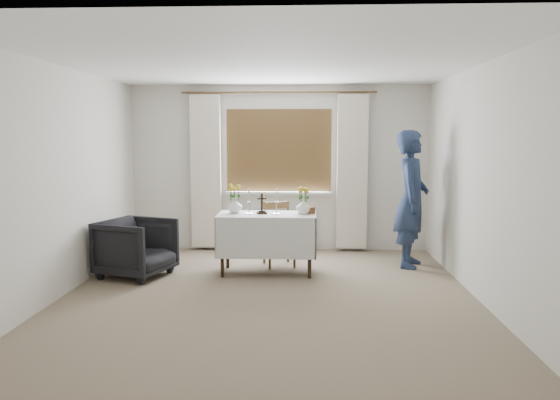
% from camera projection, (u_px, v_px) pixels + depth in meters
% --- Properties ---
extents(ground, '(5.00, 5.00, 0.00)m').
position_uv_depth(ground, '(268.00, 296.00, 5.96)').
color(ground, '#807158').
rests_on(ground, ground).
extents(altar_table, '(1.24, 0.64, 0.76)m').
position_uv_depth(altar_table, '(267.00, 243.00, 6.93)').
color(altar_table, silver).
rests_on(altar_table, ground).
extents(wooden_chair, '(0.49, 0.49, 0.85)m').
position_uv_depth(wooden_chair, '(279.00, 234.00, 7.33)').
color(wooden_chair, brown).
rests_on(wooden_chair, ground).
extents(armchair, '(1.01, 0.99, 0.73)m').
position_uv_depth(armchair, '(136.00, 248.00, 6.76)').
color(armchair, black).
rests_on(armchair, ground).
extents(person, '(0.61, 0.76, 1.82)m').
position_uv_depth(person, '(411.00, 199.00, 7.24)').
color(person, navy).
rests_on(person, ground).
extents(radiator, '(1.10, 0.10, 0.60)m').
position_uv_depth(radiator, '(279.00, 231.00, 8.32)').
color(radiator, silver).
rests_on(radiator, ground).
extents(wooden_cross, '(0.14, 0.12, 0.26)m').
position_uv_depth(wooden_cross, '(262.00, 204.00, 6.87)').
color(wooden_cross, black).
rests_on(wooden_cross, altar_table).
extents(candlestick_left, '(0.12, 0.12, 0.32)m').
position_uv_depth(candlestick_left, '(249.00, 201.00, 6.86)').
color(candlestick_left, silver).
rests_on(candlestick_left, altar_table).
extents(candlestick_right, '(0.12, 0.12, 0.33)m').
position_uv_depth(candlestick_right, '(276.00, 201.00, 6.83)').
color(candlestick_right, silver).
rests_on(candlestick_right, altar_table).
extents(flower_vase_left, '(0.24, 0.24, 0.19)m').
position_uv_depth(flower_vase_left, '(235.00, 206.00, 6.96)').
color(flower_vase_left, white).
rests_on(flower_vase_left, altar_table).
extents(flower_vase_right, '(0.20, 0.20, 0.18)m').
position_uv_depth(flower_vase_right, '(303.00, 207.00, 6.86)').
color(flower_vase_right, white).
rests_on(flower_vase_right, altar_table).
extents(wicker_basket, '(0.29, 0.29, 0.08)m').
position_uv_depth(wicker_basket, '(306.00, 210.00, 6.95)').
color(wicker_basket, brown).
rests_on(wicker_basket, altar_table).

